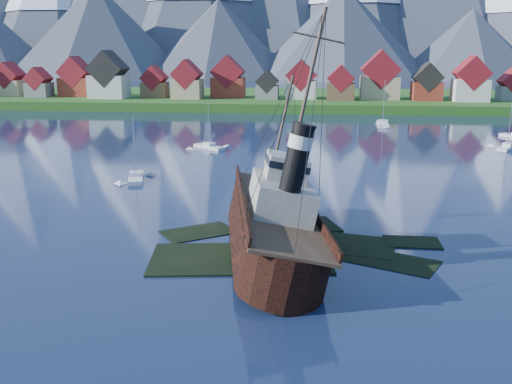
# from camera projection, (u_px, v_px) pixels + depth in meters

# --- Properties ---
(ground) EXTENTS (1400.00, 1400.00, 0.00)m
(ground) POSITION_uv_depth(u_px,v_px,m) (272.00, 253.00, 59.03)
(ground) COLOR #16213E
(ground) RESTS_ON ground
(shoal) EXTENTS (31.71, 21.24, 1.14)m
(shoal) POSITION_uv_depth(u_px,v_px,m) (290.00, 250.00, 61.01)
(shoal) COLOR black
(shoal) RESTS_ON ground
(shore_bank) EXTENTS (600.00, 80.00, 3.20)m
(shore_bank) POSITION_uv_depth(u_px,v_px,m) (307.00, 103.00, 222.91)
(shore_bank) COLOR #1D4D16
(shore_bank) RESTS_ON ground
(seawall) EXTENTS (600.00, 2.50, 2.00)m
(seawall) POSITION_uv_depth(u_px,v_px,m) (305.00, 114.00, 186.28)
(seawall) COLOR #3F3D38
(seawall) RESTS_ON ground
(town) EXTENTS (250.96, 16.69, 17.30)m
(town) POSITION_uv_depth(u_px,v_px,m) (215.00, 82.00, 207.02)
(town) COLOR maroon
(town) RESTS_ON ground
(tugboat_wreck) EXTENTS (7.65, 32.97, 26.13)m
(tugboat_wreck) POSITION_uv_depth(u_px,v_px,m) (268.00, 218.00, 59.99)
(tugboat_wreck) COLOR black
(tugboat_wreck) RESTS_ON ground
(sailboat_a) EXTENTS (4.52, 9.09, 10.77)m
(sailboat_a) POSITION_uv_depth(u_px,v_px,m) (136.00, 178.00, 92.20)
(sailboat_a) COLOR silver
(sailboat_a) RESTS_ON ground
(sailboat_c) EXTENTS (7.55, 6.65, 10.41)m
(sailboat_c) POSITION_uv_depth(u_px,v_px,m) (209.00, 147.00, 121.06)
(sailboat_c) COLOR silver
(sailboat_c) RESTS_ON ground
(sailboat_d) EXTENTS (6.07, 7.85, 10.99)m
(sailboat_d) POSITION_uv_depth(u_px,v_px,m) (507.00, 148.00, 120.24)
(sailboat_d) COLOR silver
(sailboat_d) RESTS_ON ground
(sailboat_f) EXTENTS (3.31, 11.40, 12.79)m
(sailboat_f) POSITION_uv_depth(u_px,v_px,m) (383.00, 125.00, 157.08)
(sailboat_f) COLOR silver
(sailboat_f) RESTS_ON ground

